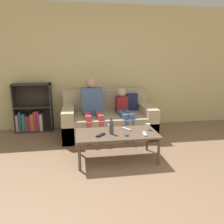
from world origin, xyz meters
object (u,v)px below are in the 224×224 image
at_px(bookshelf, 32,113).
at_px(person_adult, 92,103).
at_px(person_child, 124,110).
at_px(tv_remote_2, 101,135).
at_px(tv_remote_0, 145,134).
at_px(cup_far, 148,127).
at_px(bottle, 111,127).
at_px(tv_remote_1, 127,129).
at_px(cup_near, 110,127).
at_px(couch, 108,121).
at_px(coffee_table, 117,135).
at_px(tv_remote_3, 126,134).

bearing_deg(bookshelf, person_adult, -24.26).
height_order(person_child, tv_remote_2, person_child).
relative_size(person_adult, tv_remote_0, 6.64).
bearing_deg(cup_far, bottle, -170.45).
distance_m(bookshelf, tv_remote_2, 2.13).
height_order(tv_remote_0, tv_remote_1, same).
relative_size(bookshelf, cup_near, 11.51).
height_order(couch, coffee_table, couch).
distance_m(cup_near, tv_remote_3, 0.33).
bearing_deg(bookshelf, tv_remote_2, -53.53).
xyz_separation_m(couch, tv_remote_2, (-0.29, -1.25, 0.16)).
bearing_deg(person_child, tv_remote_3, -105.13).
bearing_deg(coffee_table, bottle, -159.77).
xyz_separation_m(coffee_table, tv_remote_1, (0.17, 0.11, 0.05)).
xyz_separation_m(cup_far, tv_remote_0, (-0.12, -0.22, -0.04)).
distance_m(tv_remote_1, tv_remote_2, 0.47).
relative_size(couch, cup_near, 20.23).
relative_size(person_child, tv_remote_3, 5.37).
bearing_deg(couch, cup_far, -66.77).
bearing_deg(person_adult, tv_remote_0, -62.77).
bearing_deg(coffee_table, tv_remote_1, 32.75).
bearing_deg(tv_remote_3, bottle, 173.13).
xyz_separation_m(tv_remote_2, tv_remote_3, (0.38, -0.00, 0.00)).
distance_m(coffee_table, bottle, 0.17).
bearing_deg(cup_far, couch, 113.23).
xyz_separation_m(tv_remote_0, tv_remote_3, (-0.26, 0.05, 0.00)).
relative_size(tv_remote_1, tv_remote_2, 1.07).
bearing_deg(bookshelf, couch, -16.63).
xyz_separation_m(person_child, cup_near, (-0.40, -0.85, -0.07)).
bearing_deg(couch, person_child, -28.78).
height_order(couch, bottle, couch).
bearing_deg(bottle, coffee_table, 20.23).
height_order(cup_far, tv_remote_3, cup_far).
height_order(bookshelf, tv_remote_3, bookshelf).
bearing_deg(couch, coffee_table, -91.64).
xyz_separation_m(cup_far, tv_remote_3, (-0.38, -0.16, -0.04)).
height_order(tv_remote_1, tv_remote_3, same).
height_order(coffee_table, tv_remote_3, tv_remote_3).
xyz_separation_m(person_child, cup_far, (0.18, -0.94, -0.06)).
bearing_deg(tv_remote_2, tv_remote_3, 42.59).
xyz_separation_m(couch, person_adult, (-0.32, -0.09, 0.39)).
distance_m(bookshelf, tv_remote_0, 2.60).
bearing_deg(person_child, tv_remote_1, -104.35).
xyz_separation_m(bookshelf, tv_remote_3, (1.65, -1.72, 0.05)).
distance_m(person_adult, cup_near, 0.96).
height_order(tv_remote_0, tv_remote_2, same).
bearing_deg(bottle, tv_remote_2, -160.20).
xyz_separation_m(person_child, tv_remote_2, (-0.57, -1.09, -0.10)).
relative_size(coffee_table, tv_remote_0, 6.92).
distance_m(person_child, tv_remote_1, 0.91).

